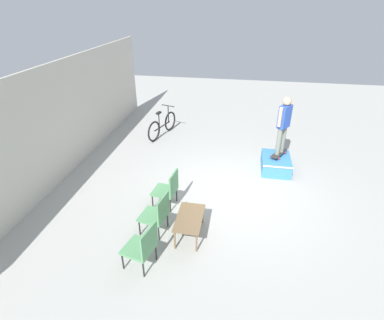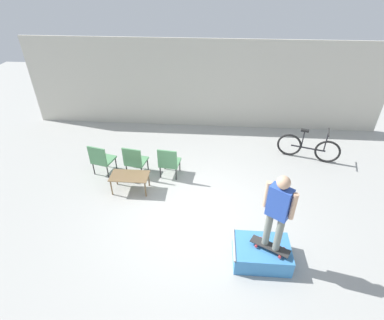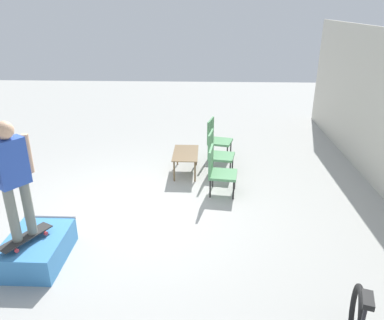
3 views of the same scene
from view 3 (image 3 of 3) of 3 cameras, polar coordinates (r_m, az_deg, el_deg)
The scene contains 8 objects.
ground_plane at distance 6.80m, azimuth -8.68°, elevation -7.72°, with size 24.00×24.00×0.00m, color #A8A8A3.
skate_ramp_box at distance 5.90m, azimuth -22.53°, elevation -12.36°, with size 1.12×0.79×0.41m.
skateboard_on_ramp at distance 5.68m, azimuth -23.99°, elevation -10.70°, with size 0.75×0.53×0.07m.
person_skater at distance 5.25m, azimuth -25.66°, elevation -1.77°, with size 0.48×0.38×1.63m.
coffee_table at distance 8.02m, azimuth -0.97°, elevation 0.75°, with size 0.97×0.53×0.47m.
patio_chair_left at distance 8.87m, azimuth 3.72°, elevation 3.48°, with size 0.63×0.63×0.92m.
patio_chair_center at distance 8.00m, azimuth 3.84°, elevation 1.29°, with size 0.60×0.60×0.92m.
patio_chair_right at distance 7.14m, azimuth 4.00°, elevation -1.44°, with size 0.58×0.58×0.92m.
Camera 3 is at (5.74, 1.25, 3.41)m, focal length 35.00 mm.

